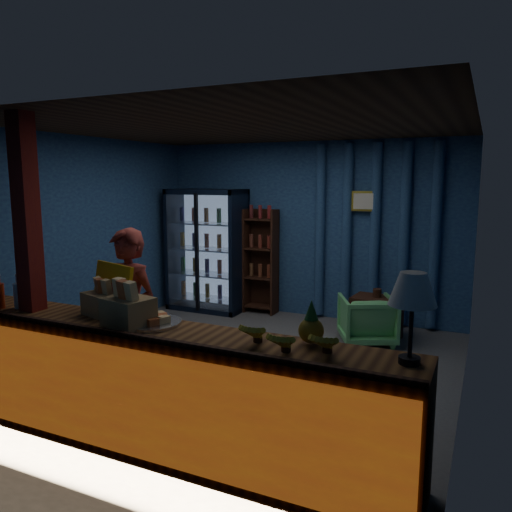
{
  "coord_description": "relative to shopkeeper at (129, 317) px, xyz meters",
  "views": [
    {
      "loc": [
        2.43,
        -4.84,
        2.06
      ],
      "look_at": [
        0.26,
        -0.2,
        1.26
      ],
      "focal_mm": 35.0,
      "sensor_mm": 36.0,
      "label": 1
    }
  ],
  "objects": [
    {
      "name": "banana_bunches",
      "position": [
        1.77,
        -0.57,
        0.22
      ],
      "size": [
        0.72,
        0.28,
        0.16
      ],
      "color": "gold",
      "rests_on": "counter"
    },
    {
      "name": "snack_box_left",
      "position": [
        0.49,
        -0.58,
        0.27
      ],
      "size": [
        0.39,
        0.35,
        0.36
      ],
      "color": "#9A744A",
      "rests_on": "counter"
    },
    {
      "name": "beverage_cooler",
      "position": [
        -1.07,
        3.27,
        0.12
      ],
      "size": [
        1.2,
        0.62,
        1.9
      ],
      "color": "black",
      "rests_on": "ground"
    },
    {
      "name": "curtain_folds",
      "position": [
        1.48,
        3.49,
        0.49
      ],
      "size": [
        1.74,
        0.14,
        2.5
      ],
      "color": "navy",
      "rests_on": "room_walls"
    },
    {
      "name": "support_post",
      "position": [
        -0.57,
        -0.55,
        0.49
      ],
      "size": [
        0.16,
        0.16,
        2.6
      ],
      "primitive_type": "cube",
      "color": "maroon",
      "rests_on": "ground"
    },
    {
      "name": "green_chair",
      "position": [
        1.61,
        2.6,
        -0.51
      ],
      "size": [
        0.87,
        0.88,
        0.61
      ],
      "primitive_type": "imported",
      "rotation": [
        0.0,
        0.0,
        3.59
      ],
      "color": "#60C06D",
      "rests_on": "ground"
    },
    {
      "name": "yellow_sign",
      "position": [
        0.11,
        -0.33,
        0.35
      ],
      "size": [
        0.53,
        0.26,
        0.41
      ],
      "color": "#EDA70C",
      "rests_on": "counter"
    },
    {
      "name": "table_lamp",
      "position": [
        2.53,
        -0.48,
        0.58
      ],
      "size": [
        0.29,
        0.29,
        0.56
      ],
      "color": "black",
      "rests_on": "counter"
    },
    {
      "name": "bottle_shelf",
      "position": [
        -0.22,
        3.41,
        -0.02
      ],
      "size": [
        0.5,
        0.28,
        1.6
      ],
      "color": "#3A1D12",
      "rests_on": "ground"
    },
    {
      "name": "pastry_tray",
      "position": [
        0.61,
        -0.47,
        0.16
      ],
      "size": [
        0.47,
        0.47,
        0.08
      ],
      "color": "silver",
      "rests_on": "counter"
    },
    {
      "name": "soda_bottles",
      "position": [
        -0.88,
        -0.57,
        0.26
      ],
      "size": [
        0.4,
        0.17,
        0.3
      ],
      "color": "red",
      "rests_on": "counter"
    },
    {
      "name": "shopkeeper",
      "position": [
        0.0,
        0.0,
        0.0
      ],
      "size": [
        0.62,
        0.44,
        1.63
      ],
      "primitive_type": "imported",
      "rotation": [
        0.0,
        0.0,
        -0.08
      ],
      "color": "maroon",
      "rests_on": "ground"
    },
    {
      "name": "pineapple",
      "position": [
        1.87,
        -0.39,
        0.26
      ],
      "size": [
        0.17,
        0.17,
        0.3
      ],
      "color": "olive",
      "rests_on": "counter"
    },
    {
      "name": "framed_picture",
      "position": [
        1.33,
        3.45,
        0.94
      ],
      "size": [
        0.36,
        0.04,
        0.28
      ],
      "color": "gold",
      "rests_on": "room_walls"
    },
    {
      "name": "ground",
      "position": [
        0.48,
        1.35,
        -0.81
      ],
      "size": [
        4.6,
        4.6,
        0.0
      ],
      "primitive_type": "plane",
      "color": "#515154",
      "rests_on": "ground"
    },
    {
      "name": "counter",
      "position": [
        0.48,
        -0.56,
        -0.34
      ],
      "size": [
        4.4,
        0.57,
        0.99
      ],
      "color": "brown",
      "rests_on": "ground"
    },
    {
      "name": "snack_box_centre",
      "position": [
        0.07,
        -0.41,
        0.24
      ],
      "size": [
        0.34,
        0.31,
        0.3
      ],
      "color": "#9A744A",
      "rests_on": "counter"
    },
    {
      "name": "side_table",
      "position": [
        1.67,
        2.85,
        -0.54
      ],
      "size": [
        0.64,
        0.49,
        0.66
      ],
      "color": "#3A1D12",
      "rests_on": "ground"
    },
    {
      "name": "room_walls",
      "position": [
        0.48,
        1.35,
        0.76
      ],
      "size": [
        4.6,
        4.6,
        4.6
      ],
      "color": "navy",
      "rests_on": "ground"
    }
  ]
}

